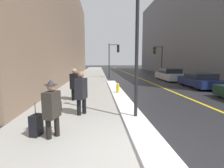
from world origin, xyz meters
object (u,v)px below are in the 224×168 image
Objects in this scene: traffic_light_far at (158,54)px; pedestrian_in_glasses at (75,83)px; fire_hydrant at (118,89)px; rolling_suitcase at (36,125)px; traffic_light_near at (114,53)px; parked_car_navy at (199,80)px; pedestrian_with_shoulder_bag at (52,107)px; lamp_post at (137,31)px; pedestrian_nearside at (81,91)px; parked_car_silver at (170,75)px.

pedestrian_in_glasses is (-9.11, -13.72, -2.00)m from traffic_light_far.
rolling_suitcase is at bearing -116.45° from fire_hydrant.
parked_car_navy is at bearing -47.62° from traffic_light_near.
rolling_suitcase is (-9.58, -8.17, -0.25)m from parked_car_navy.
rolling_suitcase is at bearing -90.61° from pedestrian_with_shoulder_bag.
fire_hydrant is (2.92, 5.87, 0.04)m from rolling_suitcase.
lamp_post reaches higher than rolling_suitcase.
rolling_suitcase reaches higher than fire_hydrant.
traffic_light_near is at bearing -176.91° from rolling_suitcase.
pedestrian_nearside and pedestrian_in_glasses have the same top height.
lamp_post is 13.92m from parked_car_silver.
pedestrian_in_glasses is 12.60m from parked_car_silver.
pedestrian_in_glasses reaches higher than pedestrian_with_shoulder_bag.
pedestrian_in_glasses is 1.76× the size of rolling_suitcase.
traffic_light_far is (6.56, 16.93, -0.14)m from lamp_post.
lamp_post is 7.36× the size of fire_hydrant.
fire_hydrant is (2.44, 1.46, -0.58)m from pedestrian_in_glasses.
parked_car_silver is (6.31, 12.16, -2.47)m from lamp_post.
pedestrian_nearside reaches higher than pedestrian_with_shoulder_bag.
lamp_post is at bearing 54.22° from pedestrian_in_glasses.
traffic_light_near is 0.89× the size of parked_car_silver.
lamp_post is 1.10× the size of parked_car_silver.
pedestrian_in_glasses is (-0.58, 2.56, -0.00)m from pedestrian_nearside.
traffic_light_far is at bearing 22.14° from traffic_light_near.
pedestrian_in_glasses is 4.48m from rolling_suitcase.
traffic_light_near is 17.18m from pedestrian_with_shoulder_bag.
parked_car_silver is (-0.24, 5.20, 0.05)m from parked_car_navy.
pedestrian_in_glasses is 0.39× the size of parked_car_navy.
pedestrian_nearside is 1.76× the size of rolling_suitcase.
traffic_light_near is 1.02× the size of traffic_light_far.
parked_car_silver is at bearing 49.40° from fire_hydrant.
parked_car_silver reaches higher than rolling_suitcase.
traffic_light_near reaches higher than pedestrian_in_glasses.
traffic_light_far is at bearing 167.81° from rolling_suitcase.
parked_car_silver is (8.86, 13.51, -0.26)m from pedestrian_with_shoulder_bag.
pedestrian_with_shoulder_bag is at bearing 89.39° from rolling_suitcase.
pedestrian_in_glasses is at bearing -97.31° from traffic_light_near.
rolling_suitcase is at bearing -14.19° from pedestrian_nearside.
lamp_post is at bearing 133.61° from pedestrian_with_shoulder_bag.
pedestrian_with_shoulder_bag is 16.16m from parked_car_silver.
pedestrian_nearside is 14.19m from parked_car_silver.
traffic_light_far reaches higher than fire_hydrant.
traffic_light_far is at bearing 3.65° from parked_car_navy.
pedestrian_nearside is at bearing -92.65° from traffic_light_near.
parked_car_navy is (5.87, -8.43, -2.44)m from traffic_light_near.
parked_car_silver is 4.93× the size of rolling_suitcase.
lamp_post is at bearing 154.39° from parked_car_silver.
pedestrian_in_glasses reaches higher than rolling_suitcase.
fire_hydrant is (-6.42, -7.49, -0.26)m from parked_car_silver.
traffic_light_far is 20.68m from rolling_suitcase.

